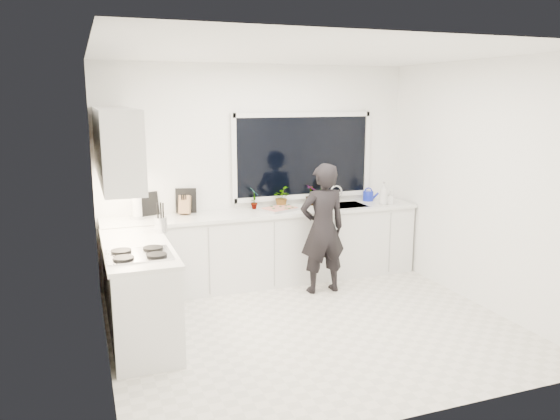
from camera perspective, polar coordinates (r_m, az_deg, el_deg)
name	(u,v)px	position (r m, az deg, el deg)	size (l,w,h in m)	color
floor	(312,327)	(5.73, 3.40, -12.06)	(4.00, 3.50, 0.02)	beige
wall_back	(258,173)	(6.95, -2.29, 3.87)	(4.00, 0.02, 2.70)	white
wall_left	(98,211)	(4.89, -18.52, -0.08)	(0.02, 3.50, 2.70)	white
wall_right	(481,185)	(6.40, 20.29, 2.47)	(0.02, 3.50, 2.70)	white
ceiling	(316,52)	(5.26, 3.77, 16.18)	(4.00, 3.50, 0.02)	white
window	(303,156)	(7.10, 2.41, 5.66)	(1.80, 0.02, 1.00)	black
base_cabinets_back	(266,248)	(6.85, -1.42, -4.02)	(3.92, 0.58, 0.88)	white
base_cabinets_left	(140,294)	(5.49, -14.46, -8.46)	(0.58, 1.60, 0.88)	white
countertop_back	(267,213)	(6.73, -1.42, -0.27)	(3.94, 0.62, 0.04)	silver
countertop_left	(137,248)	(5.35, -14.71, -3.83)	(0.62, 1.60, 0.04)	silver
upper_cabinets	(115,145)	(5.52, -16.84, 6.56)	(0.34, 2.10, 0.70)	white
sink	(342,209)	(7.15, 6.55, 0.11)	(0.58, 0.42, 0.14)	silver
faucet	(336,194)	(7.29, 5.87, 1.64)	(0.03, 0.03, 0.22)	silver
stovetop	(139,254)	(5.00, -14.55, -4.48)	(0.56, 0.48, 0.03)	black
person	(323,229)	(6.46, 4.47, -1.95)	(0.57, 0.37, 1.55)	black
pizza_tray	(280,209)	(6.76, -0.05, 0.08)	(0.41, 0.30, 0.03)	#B3B3B7
pizza	(280,208)	(6.76, -0.05, 0.22)	(0.37, 0.27, 0.01)	red
watering_can	(368,196)	(7.48, 9.19, 1.45)	(0.14, 0.14, 0.13)	#1221AA
paper_towel_roll	(137,208)	(6.49, -14.71, 0.24)	(0.11, 0.11, 0.26)	white
knife_block	(185,205)	(6.61, -9.92, 0.47)	(0.13, 0.10, 0.22)	olive
utensil_crock	(161,225)	(5.79, -12.35, -1.51)	(0.13, 0.13, 0.16)	silver
picture_frame_large	(150,204)	(6.64, -13.46, 0.65)	(0.22, 0.02, 0.28)	black
picture_frame_small	(186,200)	(6.70, -9.80, 0.99)	(0.25, 0.02, 0.30)	black
herb_plants	(293,196)	(7.00, 1.39, 1.49)	(1.08, 0.26, 0.30)	#26662D
soap_bottles	(385,194)	(7.24, 10.91, 1.65)	(0.23, 0.15, 0.30)	#D8BF66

